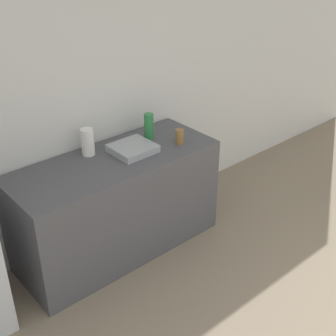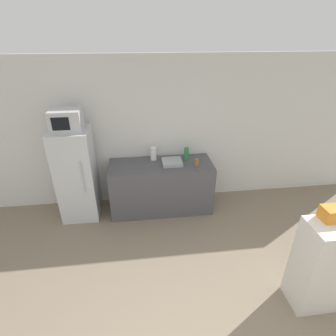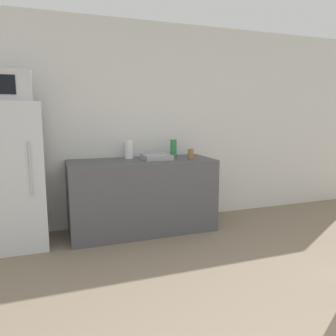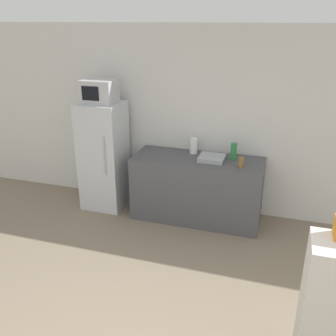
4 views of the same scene
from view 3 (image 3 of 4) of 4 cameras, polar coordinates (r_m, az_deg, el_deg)
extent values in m
cube|color=silver|center=(4.34, -4.60, 7.49)|extent=(8.00, 0.06, 2.60)
cube|color=silver|center=(3.85, -25.00, -1.31)|extent=(0.60, 0.56, 1.57)
cylinder|color=#B7B7BC|center=(3.53, -22.88, -0.13)|extent=(0.02, 0.02, 0.55)
cube|color=#BCBCC1|center=(3.81, -25.98, 12.73)|extent=(0.45, 0.35, 0.31)
cube|color=black|center=(3.63, -26.99, 12.87)|extent=(0.25, 0.01, 0.19)
cube|color=#4C4C51|center=(4.06, -4.52, -4.84)|extent=(1.76, 0.68, 0.89)
cube|color=#9EA3A8|center=(4.02, -2.00, 1.94)|extent=(0.34, 0.32, 0.06)
cylinder|color=#2D7F42|center=(4.21, 0.96, 3.42)|extent=(0.08, 0.08, 0.23)
cylinder|color=olive|center=(4.04, 3.98, 2.43)|extent=(0.07, 0.07, 0.13)
cylinder|color=white|center=(4.12, -6.84, 3.22)|extent=(0.10, 0.10, 0.23)
camera|label=1|loc=(1.78, -66.99, 47.64)|focal=50.00mm
camera|label=2|loc=(1.63, 101.13, 64.70)|focal=28.00mm
camera|label=4|loc=(2.54, 96.78, 27.87)|focal=40.00mm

